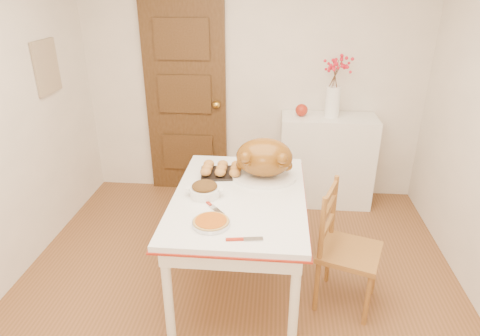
# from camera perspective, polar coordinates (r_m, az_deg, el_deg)

# --- Properties ---
(floor) EXTENTS (3.50, 4.00, 0.00)m
(floor) POSITION_cam_1_polar(r_m,az_deg,el_deg) (3.15, -1.00, -19.55)
(floor) COLOR brown
(floor) RESTS_ON ground
(wall_back) EXTENTS (3.50, 0.00, 2.50)m
(wall_back) POSITION_cam_1_polar(r_m,az_deg,el_deg) (4.36, 1.73, 12.03)
(wall_back) COLOR silver
(wall_back) RESTS_ON ground
(door_back) EXTENTS (0.85, 0.06, 2.06)m
(door_back) POSITION_cam_1_polar(r_m,az_deg,el_deg) (4.48, -7.42, 9.27)
(door_back) COLOR #37210D
(door_back) RESTS_ON ground
(photo_board) EXTENTS (0.03, 0.35, 0.45)m
(photo_board) POSITION_cam_1_polar(r_m,az_deg,el_deg) (4.04, -24.99, 12.45)
(photo_board) COLOR tan
(photo_board) RESTS_ON ground
(sideboard) EXTENTS (0.94, 0.42, 0.94)m
(sideboard) POSITION_cam_1_polar(r_m,az_deg,el_deg) (4.41, 11.68, 1.03)
(sideboard) COLOR white
(sideboard) RESTS_ON floor
(kitchen_table) EXTENTS (0.93, 1.36, 0.82)m
(kitchen_table) POSITION_cam_1_polar(r_m,az_deg,el_deg) (3.12, -0.08, -10.25)
(kitchen_table) COLOR white
(kitchen_table) RESTS_ON floor
(chair_oak) EXTENTS (0.52, 0.52, 0.92)m
(chair_oak) POSITION_cam_1_polar(r_m,az_deg,el_deg) (3.07, 14.85, -10.73)
(chair_oak) COLOR brown
(chair_oak) RESTS_ON floor
(berry_vase) EXTENTS (0.32, 0.32, 0.63)m
(berry_vase) POSITION_cam_1_polar(r_m,az_deg,el_deg) (4.17, 12.78, 10.98)
(berry_vase) COLOR white
(berry_vase) RESTS_ON sideboard
(apple) EXTENTS (0.12, 0.12, 0.12)m
(apple) POSITION_cam_1_polar(r_m,az_deg,el_deg) (4.21, 8.43, 7.86)
(apple) COLOR maroon
(apple) RESTS_ON sideboard
(turkey_platter) EXTENTS (0.57, 0.50, 0.31)m
(turkey_platter) POSITION_cam_1_polar(r_m,az_deg,el_deg) (3.08, 3.34, 1.17)
(turkey_platter) COLOR brown
(turkey_platter) RESTS_ON kitchen_table
(pumpkin_pie) EXTENTS (0.24, 0.24, 0.05)m
(pumpkin_pie) POSITION_cam_1_polar(r_m,az_deg,el_deg) (2.56, -4.00, -7.37)
(pumpkin_pie) COLOR #A64B0E
(pumpkin_pie) RESTS_ON kitchen_table
(stuffing_dish) EXTENTS (0.26, 0.21, 0.10)m
(stuffing_dish) POSITION_cam_1_polar(r_m,az_deg,el_deg) (2.88, -4.86, -2.95)
(stuffing_dish) COLOR brown
(stuffing_dish) RESTS_ON kitchen_table
(rolls_tray) EXTENTS (0.35, 0.29, 0.08)m
(rolls_tray) POSITION_cam_1_polar(r_m,az_deg,el_deg) (3.19, -2.54, -0.20)
(rolls_tray) COLOR #A46926
(rolls_tray) RESTS_ON kitchen_table
(pie_server) EXTENTS (0.22, 0.09, 0.01)m
(pie_server) POSITION_cam_1_polar(r_m,az_deg,el_deg) (2.43, 0.61, -9.70)
(pie_server) COLOR silver
(pie_server) RESTS_ON kitchen_table
(carving_knife) EXTENTS (0.19, 0.22, 0.01)m
(carving_knife) POSITION_cam_1_polar(r_m,az_deg,el_deg) (2.75, -3.70, -5.36)
(carving_knife) COLOR silver
(carving_knife) RESTS_ON kitchen_table
(drinking_glass) EXTENTS (0.07, 0.07, 0.11)m
(drinking_glass) POSITION_cam_1_polar(r_m,az_deg,el_deg) (3.33, 2.11, 1.19)
(drinking_glass) COLOR white
(drinking_glass) RESTS_ON kitchen_table
(shaker_pair) EXTENTS (0.08, 0.04, 0.08)m
(shaker_pair) POSITION_cam_1_polar(r_m,az_deg,el_deg) (3.35, 5.36, 0.90)
(shaker_pair) COLOR white
(shaker_pair) RESTS_ON kitchen_table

